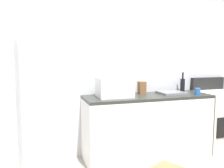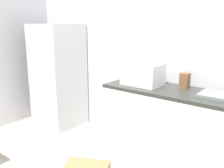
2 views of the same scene
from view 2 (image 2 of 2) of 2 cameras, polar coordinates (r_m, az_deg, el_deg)
The scene contains 6 objects.
wall_back at distance 3.25m, azimuth 13.49°, elevation 7.42°, with size 5.00×0.10×2.60m, color silver.
kitchen_counter at distance 3.04m, azimuth 14.95°, elevation -9.79°, with size 1.80×0.60×0.90m.
refrigerator at distance 4.09m, azimuth -12.32°, elevation 1.90°, with size 0.68×0.66×1.64m, color silver.
microwave at distance 3.07m, azimuth 7.15°, elevation 2.33°, with size 0.46×0.34×0.27m, color white.
sink_basin at distance 2.79m, azimuth 23.33°, elevation -2.43°, with size 0.36×0.32×0.03m, color slate.
knife_block at distance 3.01m, azimuth 16.47°, elevation 0.76°, with size 0.10×0.10×0.18m, color brown.
Camera 2 is at (1.35, -1.39, 1.64)m, focal length 39.51 mm.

